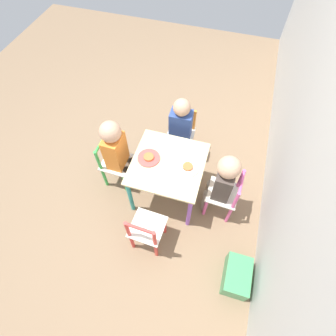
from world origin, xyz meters
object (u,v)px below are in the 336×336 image
object	(u,v)px
chair_green	(115,163)
chair_pink	(225,195)
chair_orange	(181,135)
child_left	(180,127)
storage_bin	(237,276)
plate_back	(188,167)
kids_table	(168,168)
chair_red	(147,230)
child_back	(222,181)
plate_front	(149,158)
child_front	(117,150)

from	to	relation	value
chair_green	chair_pink	xyz separation A→B (m)	(0.04, 1.03, 0.00)
chair_orange	child_left	size ratio (longest dim) A/B	0.72
storage_bin	chair_orange	bearing A→B (deg)	-146.03
chair_green	plate_back	size ratio (longest dim) A/B	2.95
chair_green	plate_back	bearing A→B (deg)	-89.67
kids_table	chair_red	bearing A→B (deg)	-2.65
chair_pink	chair_green	bearing A→B (deg)	-89.27
child_back	plate_front	xyz separation A→B (m)	(-0.02, -0.62, 0.04)
plate_back	chair_orange	bearing A→B (deg)	-160.35
child_front	plate_back	distance (m)	0.62
chair_red	child_front	world-z (taller)	child_front
storage_bin	kids_table	bearing A→B (deg)	-129.47
kids_table	plate_front	world-z (taller)	plate_front
plate_back	chair_green	bearing A→B (deg)	-91.04
child_front	kids_table	bearing A→B (deg)	-90.00
kids_table	plate_front	distance (m)	0.19
chair_pink	plate_back	world-z (taller)	chair_pink
child_front	storage_bin	world-z (taller)	child_front
plate_front	storage_bin	size ratio (longest dim) A/B	0.64
kids_table	chair_orange	distance (m)	0.54
chair_green	child_left	bearing A→B (deg)	-47.16
chair_green	child_left	distance (m)	0.69
chair_pink	chair_red	bearing A→B (deg)	-44.91
storage_bin	chair_pink	bearing A→B (deg)	-159.00
chair_orange	storage_bin	size ratio (longest dim) A/B	1.83
kids_table	plate_back	world-z (taller)	plate_back
child_front	child_left	size ratio (longest dim) A/B	1.07
chair_orange	chair_green	bearing A→B (deg)	-136.71
plate_back	child_front	bearing A→B (deg)	-91.01
chair_pink	child_left	world-z (taller)	child_left
chair_green	child_left	xyz separation A→B (m)	(-0.44, 0.50, 0.18)
chair_pink	child_back	world-z (taller)	child_back
chair_green	child_front	distance (m)	0.23
chair_green	storage_bin	xyz separation A→B (m)	(0.62, 1.26, -0.17)
child_left	plate_back	size ratio (longest dim) A/B	4.13
child_left	chair_orange	bearing A→B (deg)	90.00
chair_red	child_left	xyz separation A→B (m)	(-0.97, 0.01, 0.18)
chair_pink	plate_back	bearing A→B (deg)	-91.33
child_left	plate_front	distance (m)	0.48
child_left	chair_green	bearing A→B (deg)	-140.58
storage_bin	child_left	bearing A→B (deg)	-144.59
storage_bin	child_front	bearing A→B (deg)	-117.39
chair_green	child_front	xyz separation A→B (m)	(0.00, 0.06, 0.23)
chair_pink	child_back	bearing A→B (deg)	-90.00
chair_green	chair_red	distance (m)	0.72
chair_red	chair_pink	bearing A→B (deg)	-135.09
chair_pink	child_front	xyz separation A→B (m)	(-0.04, -0.97, 0.23)
chair_red	child_front	bearing A→B (deg)	-47.91
chair_red	storage_bin	bearing A→B (deg)	175.66
child_back	plate_front	bearing A→B (deg)	-89.25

